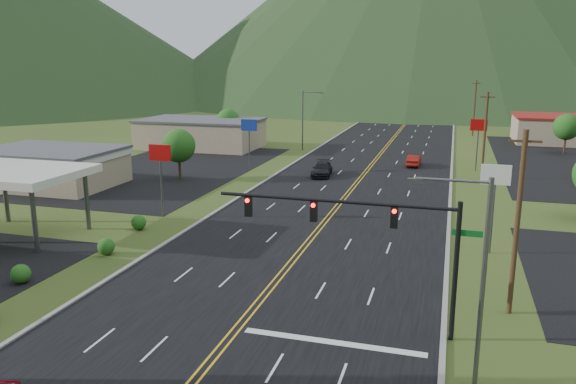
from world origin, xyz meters
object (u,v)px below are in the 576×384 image
(traffic_signal, at_px, (373,229))
(car_dark_mid, at_px, (322,169))
(streetlight_east, at_px, (476,270))
(gas_canopy, at_px, (15,175))
(car_red_far, at_px, (414,161))
(streetlight_west, at_px, (305,116))

(traffic_signal, relative_size, car_dark_mid, 2.43)
(streetlight_east, height_order, gas_canopy, streetlight_east)
(car_red_far, bearing_deg, gas_canopy, 57.26)
(car_dark_mid, xyz_separation_m, car_red_far, (10.07, 9.44, -0.06))
(gas_canopy, distance_m, car_red_far, 47.79)
(streetlight_east, bearing_deg, car_red_far, 96.46)
(streetlight_east, relative_size, streetlight_west, 1.00)
(streetlight_west, distance_m, gas_canopy, 49.10)
(traffic_signal, height_order, car_dark_mid, traffic_signal)
(car_red_far, bearing_deg, streetlight_west, -25.55)
(streetlight_east, height_order, car_red_far, streetlight_east)
(traffic_signal, distance_m, gas_canopy, 29.59)
(streetlight_west, relative_size, car_red_far, 2.05)
(traffic_signal, relative_size, streetlight_east, 1.46)
(gas_canopy, height_order, car_dark_mid, gas_canopy)
(gas_canopy, bearing_deg, traffic_signal, -15.70)
(streetlight_east, relative_size, gas_canopy, 0.90)
(streetlight_west, distance_m, car_dark_mid, 20.28)
(gas_canopy, xyz_separation_m, car_dark_mid, (17.34, 29.49, -4.09))
(streetlight_east, relative_size, car_dark_mid, 1.67)
(traffic_signal, xyz_separation_m, car_dark_mid, (-11.15, 37.49, -4.55))
(car_dark_mid, distance_m, car_red_far, 13.81)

